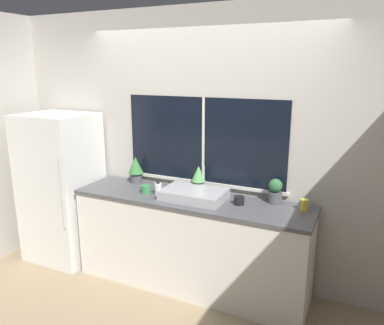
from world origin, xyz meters
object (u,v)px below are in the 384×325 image
(mug_green, at_px, (146,189))
(mug_black, at_px, (239,200))
(mug_yellow, at_px, (304,205))
(potted_plant_right, at_px, (275,191))
(sink, at_px, (194,194))
(potted_plant_center, at_px, (199,177))
(potted_plant_left, at_px, (136,168))
(refrigerator, at_px, (62,187))
(soap_bottle, at_px, (158,189))

(mug_green, bearing_deg, mug_black, 5.13)
(mug_green, distance_m, mug_yellow, 1.50)
(potted_plant_right, bearing_deg, sink, -163.15)
(potted_plant_center, xyz_separation_m, mug_yellow, (1.04, -0.08, -0.10))
(potted_plant_center, bearing_deg, mug_black, -20.38)
(potted_plant_left, relative_size, mug_yellow, 2.73)
(refrigerator, distance_m, sink, 1.63)
(sink, distance_m, soap_bottle, 0.37)
(potted_plant_right, distance_m, mug_yellow, 0.30)
(mug_black, xyz_separation_m, mug_yellow, (0.56, 0.09, 0.01))
(refrigerator, height_order, potted_plant_left, refrigerator)
(sink, distance_m, potted_plant_left, 0.82)
(potted_plant_center, height_order, potted_plant_right, potted_plant_center)
(potted_plant_center, xyz_separation_m, mug_black, (0.48, -0.18, -0.11))
(refrigerator, height_order, mug_black, refrigerator)
(potted_plant_center, distance_m, soap_bottle, 0.41)
(soap_bottle, bearing_deg, potted_plant_center, 38.03)
(sink, bearing_deg, potted_plant_right, 16.85)
(sink, xyz_separation_m, soap_bottle, (-0.37, -0.03, 0.01))
(sink, distance_m, potted_plant_center, 0.24)
(potted_plant_left, distance_m, potted_plant_right, 1.50)
(sink, xyz_separation_m, mug_green, (-0.50, -0.05, -0.01))
(sink, relative_size, mug_yellow, 5.74)
(potted_plant_right, bearing_deg, mug_green, -167.80)
(potted_plant_left, bearing_deg, mug_green, -42.60)
(potted_plant_left, bearing_deg, potted_plant_right, 0.00)
(mug_black, bearing_deg, potted_plant_center, 159.62)
(potted_plant_left, bearing_deg, mug_yellow, -2.74)
(soap_bottle, xyz_separation_m, mug_green, (-0.13, -0.01, -0.02))
(potted_plant_left, height_order, potted_plant_right, potted_plant_left)
(soap_bottle, height_order, mug_green, soap_bottle)
(refrigerator, bearing_deg, potted_plant_right, 6.14)
(refrigerator, bearing_deg, potted_plant_center, 9.08)
(mug_green, xyz_separation_m, mug_yellow, (1.49, 0.18, 0.01))
(mug_green, height_order, mug_yellow, mug_yellow)
(potted_plant_left, height_order, mug_black, potted_plant_left)
(mug_green, bearing_deg, soap_bottle, 6.04)
(soap_bottle, xyz_separation_m, mug_black, (0.80, 0.07, -0.02))
(sink, relative_size, soap_bottle, 4.16)
(mug_black, height_order, mug_yellow, mug_yellow)
(mug_black, bearing_deg, potted_plant_right, 32.43)
(soap_bottle, distance_m, mug_green, 0.14)
(potted_plant_right, distance_m, mug_black, 0.34)
(sink, height_order, mug_green, sink)
(mug_green, bearing_deg, sink, 5.32)
(soap_bottle, relative_size, mug_green, 1.53)
(refrigerator, height_order, sink, refrigerator)
(mug_yellow, bearing_deg, soap_bottle, -173.13)
(refrigerator, distance_m, potted_plant_right, 2.36)
(mug_yellow, bearing_deg, potted_plant_left, 177.26)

